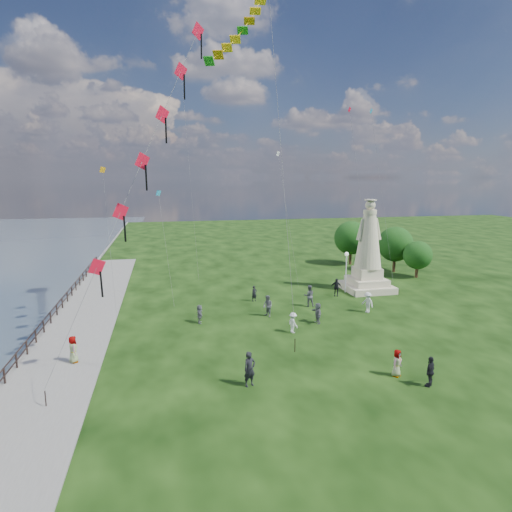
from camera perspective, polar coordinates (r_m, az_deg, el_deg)
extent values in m
cube|color=slate|center=(35.17, -26.68, -9.57)|extent=(0.30, 160.00, 0.60)
cube|color=slate|center=(32.69, -23.27, -10.32)|extent=(5.00, 60.00, 0.10)
cylinder|color=black|center=(27.73, -30.52, -13.69)|extent=(0.11, 0.11, 1.00)
cylinder|color=black|center=(29.49, -29.31, -12.16)|extent=(0.11, 0.11, 1.00)
cylinder|color=black|center=(31.27, -28.24, -10.79)|extent=(0.11, 0.11, 1.00)
cylinder|color=black|center=(33.07, -27.29, -9.58)|extent=(0.11, 0.11, 1.00)
cylinder|color=black|center=(34.90, -26.45, -8.48)|extent=(0.11, 0.11, 1.00)
cylinder|color=black|center=(36.74, -25.70, -7.50)|extent=(0.11, 0.11, 1.00)
cylinder|color=black|center=(38.60, -25.03, -6.61)|extent=(0.11, 0.11, 1.00)
cylinder|color=black|center=(40.48, -24.41, -5.80)|extent=(0.11, 0.11, 1.00)
cylinder|color=black|center=(42.36, -23.86, -5.06)|extent=(0.11, 0.11, 1.00)
cylinder|color=black|center=(44.26, -23.35, -4.38)|extent=(0.11, 0.11, 1.00)
cylinder|color=black|center=(46.16, -22.88, -3.76)|extent=(0.11, 0.11, 1.00)
cylinder|color=black|center=(48.08, -22.46, -3.19)|extent=(0.11, 0.11, 1.00)
cylinder|color=black|center=(49.99, -22.06, -2.66)|extent=(0.11, 0.11, 1.00)
cylinder|color=black|center=(51.92, -21.70, -2.17)|extent=(0.11, 0.11, 1.00)
cylinder|color=black|center=(53.85, -21.36, -1.72)|extent=(0.11, 0.11, 1.00)
cylinder|color=black|center=(55.79, -21.04, -1.30)|extent=(0.11, 0.11, 1.00)
cylinder|color=black|center=(57.73, -20.75, -0.90)|extent=(0.11, 0.11, 1.00)
cylinder|color=black|center=(59.67, -20.48, -0.53)|extent=(0.11, 0.11, 1.00)
cube|color=black|center=(34.76, -26.52, -7.73)|extent=(0.06, 52.00, 0.06)
cube|color=black|center=(34.88, -26.46, -8.41)|extent=(0.06, 52.00, 0.06)
cube|color=#BBB48E|center=(44.43, 14.51, -4.04)|extent=(4.48, 4.48, 0.64)
cube|color=#BBB48E|center=(44.28, 14.55, -3.24)|extent=(3.41, 3.41, 0.64)
cube|color=#BBB48E|center=(44.09, 14.60, -2.16)|extent=(2.35, 2.35, 1.06)
cylinder|color=#BBB48E|center=(43.21, 14.96, 5.70)|extent=(1.28, 1.28, 0.42)
sphere|color=#BBB48E|center=(43.17, 15.00, 6.57)|extent=(0.98, 0.98, 0.98)
cylinder|color=#BBB48E|center=(43.14, 15.04, 7.24)|extent=(1.17, 1.17, 0.11)
cylinder|color=silver|center=(42.75, 11.90, -2.34)|extent=(0.11, 0.11, 3.75)
sphere|color=white|center=(42.37, 12.00, 0.28)|extent=(0.37, 0.37, 0.37)
cylinder|color=#382314|center=(53.80, 17.94, -0.93)|extent=(0.36, 0.36, 2.07)
sphere|color=#133A10|center=(53.41, 18.08, 1.52)|extent=(4.15, 4.15, 4.15)
cylinder|color=#382314|center=(51.63, 20.63, -1.84)|extent=(0.36, 0.36, 1.59)
sphere|color=#133A10|center=(51.30, 20.76, 0.11)|extent=(3.17, 3.17, 3.17)
cylinder|color=#382314|center=(56.90, 12.46, -0.03)|extent=(0.36, 0.36, 2.15)
sphere|color=#133A10|center=(56.53, 12.56, 2.39)|extent=(4.31, 4.31, 4.31)
imported|color=black|center=(23.87, -0.85, -14.84)|extent=(0.83, 0.69, 1.94)
imported|color=#595960|center=(34.89, 1.57, -6.70)|extent=(0.83, 1.00, 1.77)
imported|color=silver|center=(31.57, 4.96, -8.85)|extent=(0.79, 1.09, 1.51)
imported|color=black|center=(25.64, 22.22, -14.07)|extent=(1.11, 1.02, 1.72)
imported|color=#595960|center=(26.24, 18.28, -13.40)|extent=(0.91, 0.82, 1.58)
imported|color=#595960|center=(33.74, -7.53, -7.66)|extent=(0.69, 1.40, 1.47)
imported|color=black|center=(39.16, -0.23, -5.03)|extent=(0.61, 0.50, 1.45)
imported|color=#595960|center=(37.89, 7.09, -5.28)|extent=(0.99, 0.68, 1.90)
imported|color=silver|center=(37.16, 14.66, -6.00)|extent=(0.97, 1.26, 1.74)
imported|color=black|center=(41.56, 10.65, -4.10)|extent=(1.13, 0.89, 1.72)
imported|color=#595960|center=(28.70, -23.18, -11.55)|extent=(0.72, 0.92, 1.66)
imported|color=#595960|center=(33.74, 8.23, -7.53)|extent=(0.73, 1.54, 1.63)
cylinder|color=black|center=(24.36, -26.25, -16.78)|extent=(0.06, 0.06, 0.90)
cube|color=red|center=(24.29, -20.44, -1.37)|extent=(0.87, 0.64, 1.03)
cube|color=black|center=(24.37, -19.91, -3.59)|extent=(0.10, 0.28, 1.48)
cube|color=red|center=(25.04, -17.61, 5.64)|extent=(0.87, 0.64, 1.03)
cube|color=black|center=(25.02, -17.10, 3.47)|extent=(0.10, 0.28, 1.48)
cube|color=red|center=(26.20, -14.92, 12.12)|extent=(0.87, 0.64, 1.03)
cube|color=black|center=(26.07, -14.43, 10.06)|extent=(0.10, 0.28, 1.48)
cube|color=red|center=(27.71, -12.38, 17.96)|extent=(0.87, 0.64, 1.03)
cube|color=black|center=(27.50, -11.91, 16.04)|extent=(0.10, 0.28, 1.48)
cube|color=red|center=(29.52, -9.99, 23.10)|extent=(0.87, 0.64, 1.03)
cube|color=black|center=(29.24, -9.54, 21.34)|extent=(0.10, 0.28, 1.48)
cube|color=red|center=(31.58, -7.73, 27.58)|extent=(0.87, 0.64, 1.03)
cube|color=black|center=(31.24, -7.30, 25.97)|extent=(0.10, 0.28, 1.48)
cylinder|color=black|center=(28.39, 5.21, -11.78)|extent=(0.06, 0.06, 0.90)
cube|color=yellow|center=(27.97, 0.57, 30.84)|extent=(0.71, 0.66, 0.19)
cube|color=yellow|center=(27.03, -0.10, 29.85)|extent=(0.70, 0.68, 0.21)
cube|color=orange|center=(26.10, -0.90, 28.85)|extent=(0.69, 0.69, 0.23)
cube|color=#1B8F1A|center=(25.19, -1.80, 27.84)|extent=(0.68, 0.69, 0.25)
cube|color=yellow|center=(24.32, -2.80, 26.88)|extent=(0.66, 0.69, 0.27)
cube|color=yellow|center=(23.47, -3.89, 25.97)|extent=(0.64, 0.68, 0.28)
cube|color=orange|center=(22.67, -5.06, 25.15)|extent=(0.62, 0.67, 0.30)
cube|color=#1B8F1A|center=(21.91, -6.29, 24.43)|extent=(0.60, 0.66, 0.31)
cube|color=teal|center=(41.71, -12.87, 8.19)|extent=(0.51, 0.39, 0.57)
cylinder|color=#595959|center=(39.68, -11.90, 1.10)|extent=(1.02, 5.01, 9.67)
cube|color=silver|center=(47.72, 2.94, 13.47)|extent=(0.51, 0.39, 0.57)
cylinder|color=#595959|center=(45.59, 4.29, 5.01)|extent=(1.02, 5.02, 13.66)
cube|color=red|center=(52.04, 12.36, 18.54)|extent=(0.51, 0.39, 0.57)
cylinder|color=#595959|center=(49.46, 13.68, 8.07)|extent=(1.02, 5.02, 18.66)
cube|color=yellow|center=(52.36, -9.95, 23.10)|extent=(0.51, 0.39, 0.57)
cylinder|color=#595959|center=(48.58, -8.79, 10.60)|extent=(1.02, 5.02, 22.73)
cube|color=orange|center=(39.65, -19.78, 10.77)|extent=(0.51, 0.39, 0.57)
cylinder|color=#595959|center=(37.47, -18.96, 1.84)|extent=(1.02, 5.02, 11.77)
cube|color=teal|center=(51.69, 15.11, 18.14)|extent=(0.51, 0.39, 0.57)
cylinder|color=#595959|center=(49.23, 16.46, 7.76)|extent=(1.02, 5.02, 18.36)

